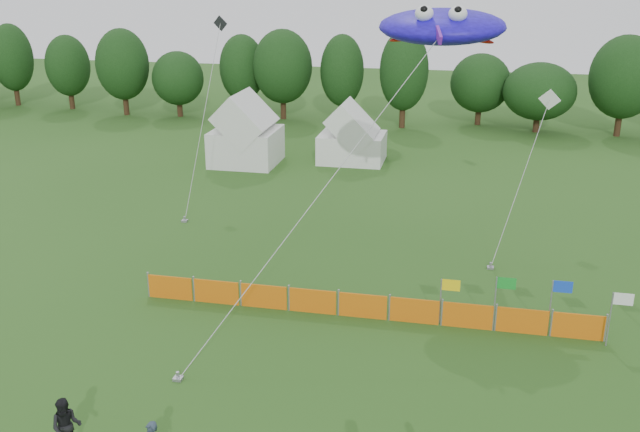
% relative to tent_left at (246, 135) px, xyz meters
% --- Properties ---
extents(treeline, '(104.57, 8.78, 8.36)m').
position_rel_tent_left_xyz_m(treeline, '(11.97, 14.76, 2.20)').
color(treeline, '#382314').
rests_on(treeline, ground).
extents(tent_left, '(4.45, 4.45, 3.92)m').
position_rel_tent_left_xyz_m(tent_left, '(0.00, 0.00, 0.00)').
color(tent_left, silver).
rests_on(tent_left, ground).
extents(tent_right, '(4.55, 3.64, 3.21)m').
position_rel_tent_left_xyz_m(tent_right, '(7.07, 2.03, -0.36)').
color(tent_right, white).
rests_on(tent_right, ground).
extents(barrier_fence, '(17.90, 0.06, 1.00)m').
position_rel_tent_left_xyz_m(barrier_fence, '(11.40, -21.09, -1.48)').
color(barrier_fence, '#D1600B').
rests_on(barrier_fence, ground).
extents(flag_row, '(8.73, 0.55, 2.20)m').
position_rel_tent_left_xyz_m(flag_row, '(18.54, -21.08, -0.57)').
color(flag_row, gray).
rests_on(flag_row, ground).
extents(spectator_b, '(1.04, 0.93, 1.75)m').
position_rel_tent_left_xyz_m(spectator_b, '(4.58, -30.94, -1.10)').
color(spectator_b, black).
rests_on(spectator_b, ground).
extents(stingray_kite, '(10.54, 19.31, 11.56)m').
position_rel_tent_left_xyz_m(stingray_kite, '(13.59, -14.34, 8.59)').
color(stingray_kite, '#2511F0').
rests_on(stingray_kite, ground).
extents(small_kite_white, '(3.16, 6.81, 7.22)m').
position_rel_tent_left_xyz_m(small_kite_white, '(18.06, -10.70, 2.60)').
color(small_kite_white, white).
rests_on(small_kite_white, ground).
extents(small_kite_dark, '(0.93, 7.46, 10.27)m').
position_rel_tent_left_xyz_m(small_kite_dark, '(0.34, -7.73, 4.09)').
color(small_kite_dark, black).
rests_on(small_kite_dark, ground).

